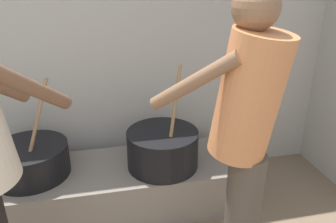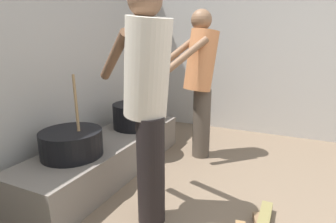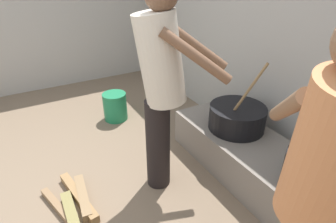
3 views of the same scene
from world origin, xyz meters
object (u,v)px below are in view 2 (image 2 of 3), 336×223
object	(u,v)px
cooking_pot_secondary	(136,115)
cook_in_orange_shirt	(200,76)
cooking_pot_main	(72,143)
cook_in_cream_shirt	(147,94)

from	to	relation	value
cooking_pot_secondary	cook_in_orange_shirt	world-z (taller)	cook_in_orange_shirt
cooking_pot_main	cooking_pot_secondary	world-z (taller)	cooking_pot_secondary
cook_in_cream_shirt	cook_in_orange_shirt	size ratio (longest dim) A/B	1.02
cooking_pot_main	cook_in_orange_shirt	bearing A→B (deg)	-31.10
cooking_pot_main	cook_in_orange_shirt	world-z (taller)	cook_in_orange_shirt
cooking_pot_main	cooking_pot_secondary	size ratio (longest dim) A/B	0.93
cooking_pot_main	cooking_pot_secondary	bearing A→B (deg)	-4.85
cooking_pot_main	cook_in_orange_shirt	xyz separation A→B (m)	(1.21, -0.73, 0.47)
cooking_pot_main	cooking_pot_secondary	xyz separation A→B (m)	(0.91, -0.08, 0.03)
cooking_pot_main	cook_in_cream_shirt	bearing A→B (deg)	-92.98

